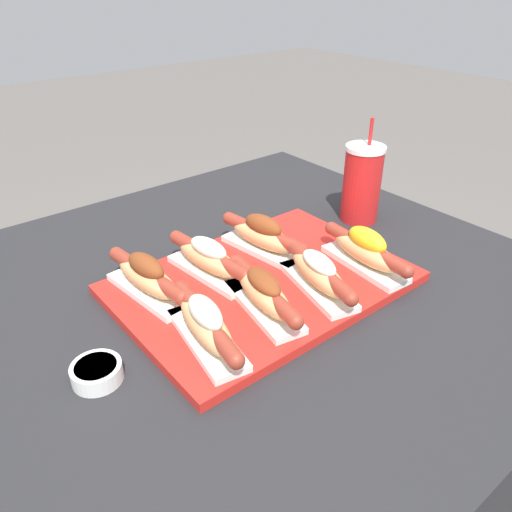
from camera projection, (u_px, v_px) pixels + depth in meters
name	position (u px, v px, depth m)	size (l,w,h in m)	color
patio_table	(237.00, 420.00, 1.12)	(1.18, 1.05, 0.73)	#232326
serving_tray	(263.00, 283.00, 0.94)	(0.53, 0.37, 0.02)	red
hot_dog_0	(206.00, 324.00, 0.76)	(0.09, 0.22, 0.08)	white
hot_dog_1	(264.00, 293.00, 0.83)	(0.09, 0.22, 0.07)	white
hot_dog_2	(318.00, 273.00, 0.89)	(0.10, 0.22, 0.07)	white
hot_dog_3	(366.00, 251.00, 0.95)	(0.08, 0.23, 0.08)	white
hot_dog_4	(147.00, 277.00, 0.87)	(0.08, 0.23, 0.08)	white
hot_dog_5	(209.00, 258.00, 0.93)	(0.08, 0.23, 0.07)	white
hot_dog_6	(263.00, 236.00, 1.00)	(0.08, 0.22, 0.08)	white
sauce_bowl	(97.00, 372.00, 0.72)	(0.07, 0.07, 0.03)	white
drink_cup	(362.00, 184.00, 1.14)	(0.09, 0.09, 0.24)	red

